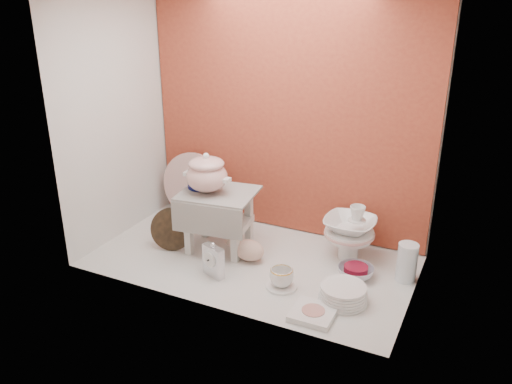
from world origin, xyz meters
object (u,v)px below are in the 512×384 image
plush_pig (249,250)px  crystal_bowl (356,272)px  blue_white_vase (201,202)px  porcelain_tower (349,231)px  soup_tureen (207,173)px  dinner_plate_stack (343,294)px  gold_rim_teacup (282,277)px  step_stool (219,221)px  floral_platter (193,186)px  mantel_clock (213,260)px

plush_pig → crystal_bowl: size_ratio=1.17×
blue_white_vase → porcelain_tower: porcelain_tower is taller
soup_tureen → dinner_plate_stack: bearing=-12.4°
soup_tureen → gold_rim_teacup: size_ratio=2.23×
step_stool → floral_platter: size_ratio=0.94×
mantel_clock → dinner_plate_stack: mantel_clock is taller
floral_platter → plush_pig: 0.74m
mantel_clock → crystal_bowl: bearing=45.2°
step_stool → porcelain_tower: size_ratio=1.26×
gold_rim_teacup → dinner_plate_stack: (0.33, 0.01, -0.02)m
soup_tureen → crystal_bowl: soup_tureen is taller
step_stool → porcelain_tower: 0.76m
step_stool → mantel_clock: step_stool is taller
blue_white_vase → mantel_clock: blue_white_vase is taller
mantel_clock → crystal_bowl: 0.77m
porcelain_tower → soup_tureen: bearing=-161.6°
dinner_plate_stack → plush_pig: bearing=164.5°
crystal_bowl → floral_platter: bearing=166.3°
step_stool → floral_platter: floral_platter is taller
mantel_clock → plush_pig: size_ratio=0.86×
dinner_plate_stack → porcelain_tower: 0.48m
floral_platter → gold_rim_teacup: (0.89, -0.56, -0.16)m
plush_pig → dinner_plate_stack: bearing=7.3°
soup_tureen → dinner_plate_stack: soup_tureen is taller
mantel_clock → porcelain_tower: (0.60, 0.52, 0.07)m
soup_tureen → mantel_clock: bearing=-55.1°
step_stool → soup_tureen: (-0.06, -0.03, 0.30)m
blue_white_vase → mantel_clock: bearing=-53.7°
step_stool → plush_pig: bearing=-21.4°
floral_platter → porcelain_tower: 1.11m
porcelain_tower → crystal_bowl: bearing=-62.7°
step_stool → gold_rim_teacup: size_ratio=3.39×
soup_tureen → porcelain_tower: soup_tureen is taller
porcelain_tower → step_stool: bearing=-162.5°
step_stool → blue_white_vase: bearing=128.2°
step_stool → crystal_bowl: (0.82, 0.03, -0.15)m
floral_platter → plush_pig: floral_platter is taller
blue_white_vase → dinner_plate_stack: 1.27m
blue_white_vase → dinner_plate_stack: size_ratio=0.99×
floral_platter → dinner_plate_stack: size_ratio=1.80×
mantel_clock → dinner_plate_stack: size_ratio=0.79×
plush_pig → gold_rim_teacup: bearing=-10.2°
mantel_clock → step_stool: bearing=134.0°
step_stool → floral_platter: 0.51m
floral_platter → crystal_bowl: (1.21, -0.30, -0.19)m
crystal_bowl → soup_tureen: bearing=-176.0°
crystal_bowl → porcelain_tower: bearing=117.3°
mantel_clock → plush_pig: (0.10, 0.23, -0.03)m
step_stool → crystal_bowl: 0.84m
mantel_clock → crystal_bowl: size_ratio=1.01×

